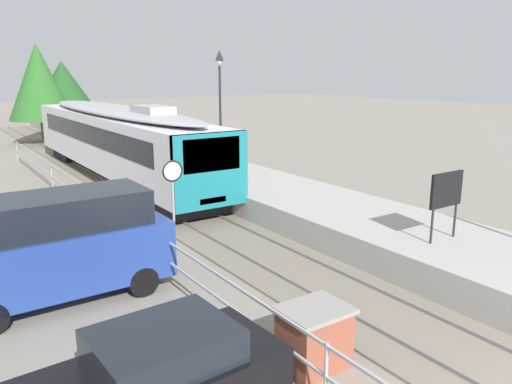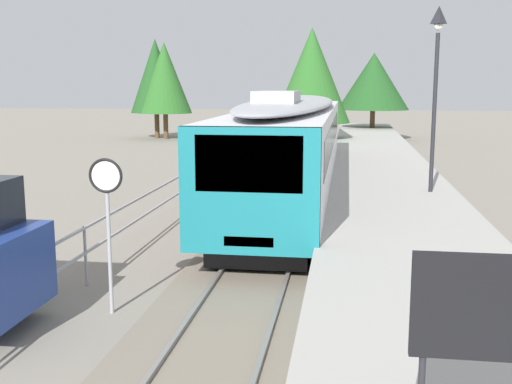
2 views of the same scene
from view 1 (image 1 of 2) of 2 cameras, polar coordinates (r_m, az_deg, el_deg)
The scene contains 13 objects.
ground_plane at distance 24.84m, azimuth -22.21°, elevation 0.58°, with size 160.00×160.00×0.00m, color gray.
track_rails at distance 25.59m, azimuth -15.67°, elevation 1.52°, with size 3.20×60.00×0.14m.
commuter_train at distance 25.17m, azimuth -15.91°, elevation 6.19°, with size 2.82×19.43×3.74m.
station_platform at distance 26.69m, azimuth -9.12°, elevation 3.24°, with size 3.90×60.00×0.90m, color #A8A59E.
platform_lamp_mid_platform at distance 24.37m, azimuth -4.20°, elevation 12.28°, with size 0.34×0.34×5.35m.
platform_notice_board at distance 13.47m, azimuth 21.16°, elevation 0.00°, with size 1.20×0.08×1.80m.
speed_limit_sign at distance 13.95m, azimuth -9.60°, elevation 0.91°, with size 0.61×0.10×2.81m.
brick_utility_cabinet at distance 9.19m, azimuth 6.73°, elevation -16.26°, with size 1.21×0.99×1.13m.
carpark_fence at distance 15.15m, azimuth -15.39°, elevation -3.15°, with size 0.06×36.06×1.25m.
parked_hatchback_black at distance 7.79m, azimuth -11.87°, elevation -20.54°, with size 4.08×1.96×1.53m.
parked_van_blue at distance 12.14m, azimuth -21.49°, elevation -5.84°, with size 4.91×1.98×2.51m.
tree_behind_carpark at distance 50.38m, azimuth -21.45°, elevation 11.60°, with size 5.21×5.21×6.32m.
tree_distant_centre at distance 40.01m, azimuth -23.80°, elevation 11.57°, with size 4.56×4.56×7.31m.
Camera 1 is at (-7.85, -1.82, 5.11)m, focal length 34.57 mm.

